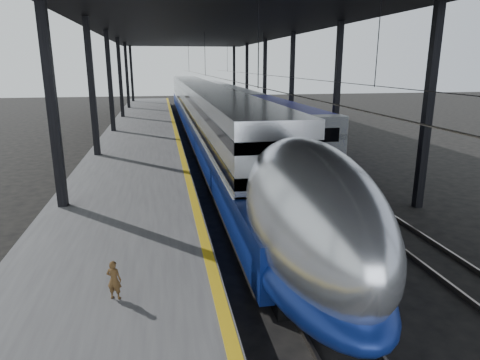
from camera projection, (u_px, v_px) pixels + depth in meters
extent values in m
plane|color=black|center=(229.00, 275.00, 13.35)|extent=(160.00, 160.00, 0.00)
cube|color=#4C4C4F|center=(140.00, 146.00, 31.58)|extent=(6.00, 80.00, 1.00)
cube|color=gold|center=(178.00, 139.00, 31.94)|extent=(0.30, 80.00, 0.01)
cube|color=slate|center=(204.00, 150.00, 32.53)|extent=(0.08, 80.00, 0.16)
cube|color=slate|center=(223.00, 149.00, 32.78)|extent=(0.08, 80.00, 0.16)
cube|color=slate|center=(268.00, 147.00, 33.41)|extent=(0.08, 80.00, 0.16)
cube|color=slate|center=(286.00, 147.00, 33.66)|extent=(0.08, 80.00, 0.16)
cube|color=black|center=(53.00, 116.00, 15.89)|extent=(0.35, 0.35, 9.00)
cube|color=black|center=(428.00, 109.00, 18.60)|extent=(0.35, 0.35, 9.00)
cube|color=black|center=(93.00, 97.00, 25.38)|extent=(0.35, 0.35, 9.00)
cube|color=black|center=(337.00, 94.00, 28.09)|extent=(0.35, 0.35, 9.00)
cube|color=black|center=(110.00, 88.00, 34.87)|extent=(0.35, 0.35, 9.00)
cube|color=black|center=(292.00, 86.00, 37.58)|extent=(0.35, 0.35, 9.00)
cube|color=black|center=(121.00, 83.00, 44.36)|extent=(0.35, 0.35, 9.00)
cube|color=black|center=(265.00, 82.00, 47.07)|extent=(0.35, 0.35, 9.00)
cube|color=black|center=(127.00, 80.00, 53.85)|extent=(0.35, 0.35, 9.00)
cube|color=black|center=(247.00, 79.00, 56.56)|extent=(0.35, 0.35, 9.00)
cube|color=black|center=(132.00, 77.00, 63.34)|extent=(0.35, 0.35, 9.00)
cube|color=black|center=(234.00, 77.00, 66.05)|extent=(0.35, 0.35, 9.00)
cube|color=black|center=(210.00, 22.00, 30.23)|extent=(18.00, 75.00, 0.45)
cylinder|color=slate|center=(213.00, 77.00, 31.23)|extent=(0.03, 74.00, 0.03)
cylinder|color=slate|center=(279.00, 76.00, 32.11)|extent=(0.03, 74.00, 0.03)
cube|color=silver|center=(201.00, 106.00, 41.62)|extent=(3.09, 57.00, 4.27)
cube|color=navy|center=(202.00, 121.00, 40.55)|extent=(3.18, 62.00, 1.65)
cube|color=silver|center=(201.00, 111.00, 41.75)|extent=(3.20, 57.00, 0.11)
cube|color=black|center=(200.00, 93.00, 41.30)|extent=(3.14, 57.00, 0.45)
cube|color=black|center=(201.00, 106.00, 41.62)|extent=(3.14, 57.00, 0.45)
ellipsoid|color=silver|center=(308.00, 218.00, 11.77)|extent=(3.09, 8.40, 4.27)
ellipsoid|color=navy|center=(306.00, 258.00, 12.09)|extent=(3.18, 8.40, 1.81)
ellipsoid|color=black|center=(351.00, 221.00, 9.08)|extent=(1.60, 2.20, 0.96)
cube|color=black|center=(305.00, 286.00, 12.32)|extent=(2.35, 2.60, 0.40)
cube|color=black|center=(213.00, 146.00, 33.20)|extent=(2.35, 2.60, 0.40)
cube|color=navy|center=(281.00, 126.00, 32.22)|extent=(2.57, 18.00, 3.49)
cube|color=#94979C|center=(321.00, 147.00, 24.25)|extent=(2.62, 1.20, 3.53)
cube|color=black|center=(326.00, 135.00, 23.46)|extent=(1.56, 0.06, 0.78)
cube|color=#AF0D20|center=(325.00, 156.00, 23.77)|extent=(1.10, 0.06, 0.50)
cube|color=#94979C|center=(237.00, 104.00, 50.25)|extent=(2.57, 18.00, 3.49)
cube|color=#94979C|center=(216.00, 94.00, 68.28)|extent=(2.57, 18.00, 3.49)
cube|color=black|center=(306.00, 166.00, 26.96)|extent=(2.02, 2.40, 0.36)
cube|color=black|center=(241.00, 121.00, 47.84)|extent=(2.02, 2.40, 0.36)
imported|color=#52381B|center=(114.00, 280.00, 10.03)|extent=(0.41, 0.33, 0.97)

